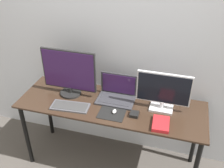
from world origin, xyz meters
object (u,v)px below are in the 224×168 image
object	(u,v)px
laptop	(117,93)
monitor_right	(163,91)
mouse	(114,111)
monitor_left	(69,73)
book	(161,124)
power_brick	(134,114)
keyboard	(70,106)

from	to	relation	value
laptop	monitor_right	bearing A→B (deg)	-5.85
mouse	monitor_left	bearing A→B (deg)	160.11
monitor_right	laptop	size ratio (longest dim) A/B	1.34
laptop	book	xyz separation A→B (m)	(0.46, -0.28, -0.04)
laptop	book	distance (m)	0.54
power_brick	monitor_left	bearing A→B (deg)	166.20
power_brick	monitor_right	bearing A→B (deg)	37.67
mouse	book	bearing A→B (deg)	-6.87
monitor_right	keyboard	world-z (taller)	monitor_right
monitor_left	book	size ratio (longest dim) A/B	2.61
monitor_right	mouse	distance (m)	0.47
mouse	book	size ratio (longest dim) A/B	0.27
keyboard	mouse	world-z (taller)	mouse
monitor_right	keyboard	bearing A→B (deg)	-165.38
laptop	keyboard	distance (m)	0.46
monitor_left	power_brick	bearing A→B (deg)	-13.80
monitor_right	book	world-z (taller)	monitor_right
monitor_right	book	distance (m)	0.29
monitor_left	laptop	bearing A→B (deg)	5.50
monitor_right	power_brick	bearing A→B (deg)	-142.33
mouse	book	xyz separation A→B (m)	(0.42, -0.05, -0.00)
monitor_left	mouse	size ratio (longest dim) A/B	9.55
monitor_right	keyboard	xyz separation A→B (m)	(-0.82, -0.21, -0.18)
book	keyboard	bearing A→B (deg)	178.63
mouse	power_brick	world-z (taller)	mouse
monitor_left	keyboard	distance (m)	0.32
monitor_right	book	bearing A→B (deg)	-83.88
keyboard	book	xyz separation A→B (m)	(0.84, -0.02, 0.01)
monitor_left	laptop	distance (m)	0.50
mouse	keyboard	bearing A→B (deg)	-175.79
laptop	keyboard	xyz separation A→B (m)	(-0.38, -0.26, -0.05)
monitor_left	book	distance (m)	0.98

